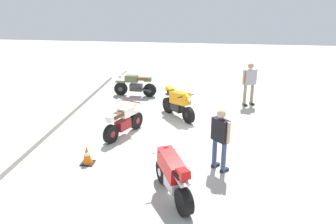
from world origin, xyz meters
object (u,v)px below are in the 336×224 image
at_px(traffic_cone, 87,155).
at_px(motorcycle_orange_sportbike, 178,102).
at_px(motorcycle_red_sportbike, 172,174).
at_px(person_in_gray_shirt, 250,81).
at_px(person_in_black_shirt, 220,136).
at_px(motorcycle_cream_vintage, 123,122).
at_px(motorcycle_olive_vintage, 135,86).

bearing_deg(traffic_cone, motorcycle_orange_sportbike, -29.32).
height_order(motorcycle_red_sportbike, motorcycle_orange_sportbike, same).
relative_size(motorcycle_red_sportbike, motorcycle_orange_sportbike, 1.10).
distance_m(person_in_gray_shirt, person_in_black_shirt, 5.73).
bearing_deg(motorcycle_orange_sportbike, motorcycle_cream_vintage, -80.06).
distance_m(motorcycle_orange_sportbike, person_in_gray_shirt, 3.33).
relative_size(motorcycle_orange_sportbike, person_in_black_shirt, 0.94).
bearing_deg(motorcycle_red_sportbike, motorcycle_cream_vintage, 3.06).
relative_size(motorcycle_orange_sportbike, traffic_cone, 3.09).
xyz_separation_m(motorcycle_cream_vintage, traffic_cone, (-2.01, 0.54, -0.23)).
height_order(motorcycle_olive_vintage, traffic_cone, motorcycle_olive_vintage).
xyz_separation_m(motorcycle_olive_vintage, person_in_gray_shirt, (-0.63, -4.95, 0.55)).
height_order(motorcycle_cream_vintage, motorcycle_olive_vintage, same).
bearing_deg(motorcycle_olive_vintage, person_in_black_shirt, 123.47).
distance_m(motorcycle_olive_vintage, person_in_gray_shirt, 5.02).
relative_size(motorcycle_red_sportbike, person_in_gray_shirt, 1.01).
relative_size(motorcycle_cream_vintage, traffic_cone, 3.49).
distance_m(motorcycle_orange_sportbike, person_in_black_shirt, 4.06).
bearing_deg(motorcycle_olive_vintage, motorcycle_red_sportbike, 111.57).
bearing_deg(person_in_black_shirt, motorcycle_orange_sportbike, 67.18).
height_order(motorcycle_cream_vintage, traffic_cone, motorcycle_cream_vintage).
distance_m(motorcycle_olive_vintage, traffic_cone, 6.33).
bearing_deg(motorcycle_cream_vintage, motorcycle_red_sportbike, -125.21).
relative_size(person_in_gray_shirt, person_in_black_shirt, 1.03).
distance_m(motorcycle_orange_sportbike, motorcycle_olive_vintage, 3.28).
relative_size(motorcycle_cream_vintage, motorcycle_olive_vintage, 0.95).
bearing_deg(person_in_gray_shirt, motorcycle_olive_vintage, -126.10).
height_order(person_in_gray_shirt, person_in_black_shirt, person_in_gray_shirt).
bearing_deg(motorcycle_red_sportbike, person_in_black_shirt, -66.50).
bearing_deg(traffic_cone, person_in_gray_shirt, -40.96).
bearing_deg(person_in_gray_shirt, person_in_black_shirt, -42.03).
bearing_deg(person_in_black_shirt, traffic_cone, 138.02).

